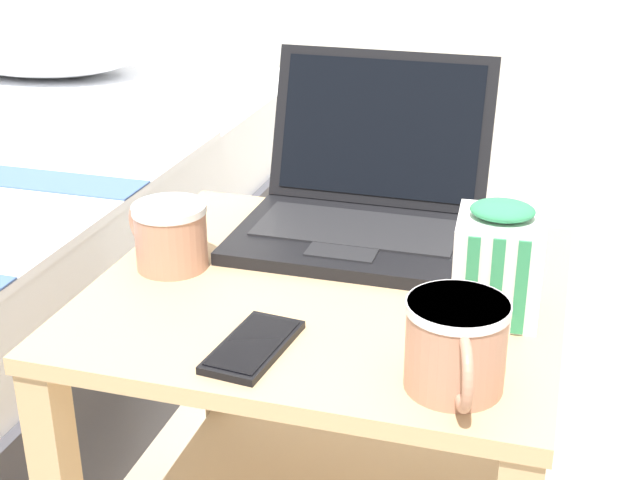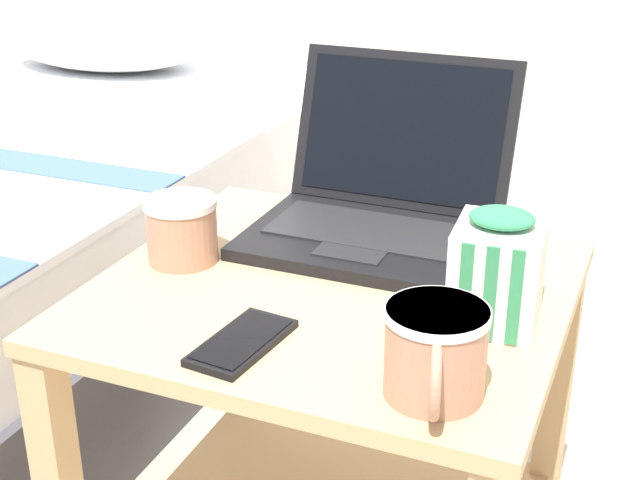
% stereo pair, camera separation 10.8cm
% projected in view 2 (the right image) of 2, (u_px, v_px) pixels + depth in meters
% --- Properties ---
extents(bedside_table, '(0.59, 0.55, 0.53)m').
position_uv_depth(bedside_table, '(332.00, 409.00, 1.23)').
color(bedside_table, tan).
rests_on(bedside_table, ground_plane).
extents(laptop, '(0.34, 0.32, 0.24)m').
position_uv_depth(laptop, '(380.00, 203.00, 1.28)').
color(laptop, black).
rests_on(laptop, bedside_table).
extents(mug_front_left, '(0.13, 0.10, 0.09)m').
position_uv_depth(mug_front_left, '(180.00, 226.00, 1.20)').
color(mug_front_left, tan).
rests_on(mug_front_left, bedside_table).
extents(mug_front_right, '(0.11, 0.15, 0.10)m').
position_uv_depth(mug_front_right, '(436.00, 349.00, 0.89)').
color(mug_front_right, tan).
rests_on(mug_front_right, bedside_table).
extents(snack_bag, '(0.11, 0.12, 0.14)m').
position_uv_depth(snack_bag, '(497.00, 271.00, 1.04)').
color(snack_bag, white).
rests_on(snack_bag, bedside_table).
extents(cell_phone, '(0.08, 0.15, 0.01)m').
position_uv_depth(cell_phone, '(242.00, 342.00, 1.00)').
color(cell_phone, black).
rests_on(cell_phone, bedside_table).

